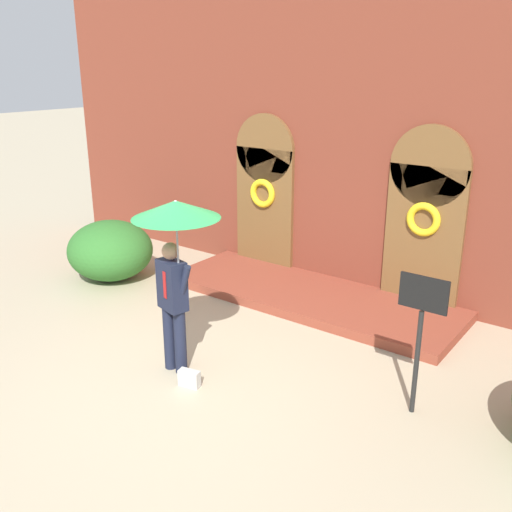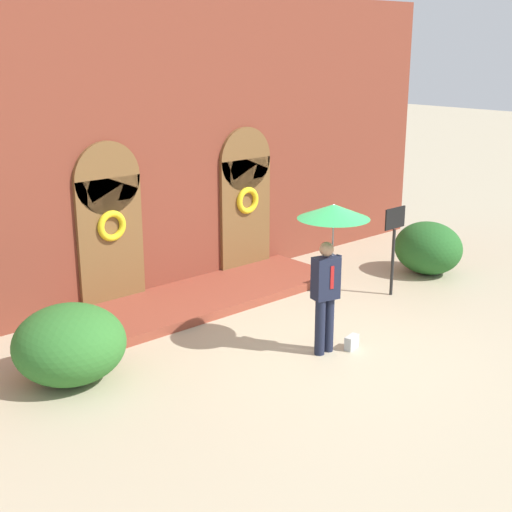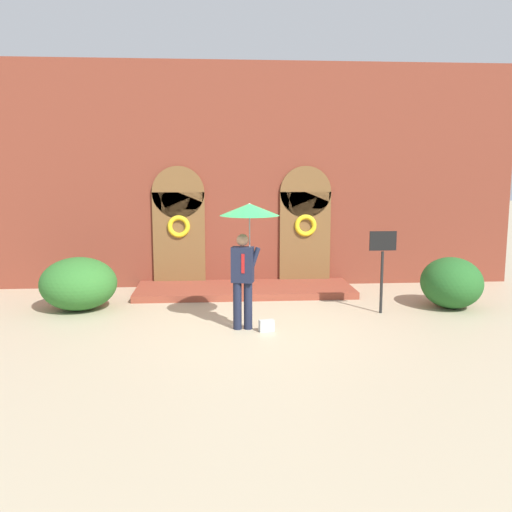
{
  "view_description": "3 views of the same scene",
  "coord_description": "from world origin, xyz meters",
  "px_view_note": "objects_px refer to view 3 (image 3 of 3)",
  "views": [
    {
      "loc": [
        4.73,
        -4.85,
        3.95
      ],
      "look_at": [
        -0.27,
        1.85,
        1.09
      ],
      "focal_mm": 40.0,
      "sensor_mm": 36.0,
      "label": 1
    },
    {
      "loc": [
        -7.85,
        -7.01,
        4.66
      ],
      "look_at": [
        0.05,
        1.84,
        1.11
      ],
      "focal_mm": 50.0,
      "sensor_mm": 36.0,
      "label": 2
    },
    {
      "loc": [
        -0.74,
        -10.43,
        3.01
      ],
      "look_at": [
        0.18,
        1.78,
        1.1
      ],
      "focal_mm": 40.0,
      "sensor_mm": 36.0,
      "label": 3
    }
  ],
  "objects_px": {
    "shrub_left": "(78,284)",
    "shrub_right": "(451,283)",
    "handbag": "(267,326)",
    "sign_post": "(382,258)",
    "person_with_umbrella": "(248,228)"
  },
  "relations": [
    {
      "from": "shrub_left",
      "to": "shrub_right",
      "type": "bearing_deg",
      "value": -3.15
    },
    {
      "from": "handbag",
      "to": "shrub_left",
      "type": "xyz_separation_m",
      "value": [
        -3.84,
        1.96,
        0.45
      ]
    },
    {
      "from": "shrub_right",
      "to": "sign_post",
      "type": "bearing_deg",
      "value": -168.29
    },
    {
      "from": "person_with_umbrella",
      "to": "handbag",
      "type": "distance_m",
      "value": 1.84
    },
    {
      "from": "shrub_right",
      "to": "shrub_left",
      "type": "bearing_deg",
      "value": 176.85
    },
    {
      "from": "handbag",
      "to": "shrub_left",
      "type": "height_order",
      "value": "shrub_left"
    },
    {
      "from": "handbag",
      "to": "person_with_umbrella",
      "type": "bearing_deg",
      "value": 136.44
    },
    {
      "from": "sign_post",
      "to": "shrub_right",
      "type": "bearing_deg",
      "value": 11.71
    },
    {
      "from": "person_with_umbrella",
      "to": "sign_post",
      "type": "xyz_separation_m",
      "value": [
        2.84,
        0.98,
        -0.75
      ]
    },
    {
      "from": "person_with_umbrella",
      "to": "shrub_left",
      "type": "distance_m",
      "value": 4.15
    },
    {
      "from": "handbag",
      "to": "sign_post",
      "type": "distance_m",
      "value": 2.96
    },
    {
      "from": "person_with_umbrella",
      "to": "shrub_left",
      "type": "height_order",
      "value": "person_with_umbrella"
    },
    {
      "from": "shrub_left",
      "to": "shrub_right",
      "type": "relative_size",
      "value": 1.11
    },
    {
      "from": "shrub_right",
      "to": "person_with_umbrella",
      "type": "bearing_deg",
      "value": -163.65
    },
    {
      "from": "handbag",
      "to": "sign_post",
      "type": "height_order",
      "value": "sign_post"
    }
  ]
}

